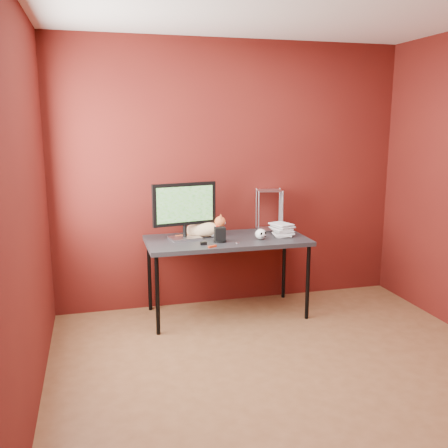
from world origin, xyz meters
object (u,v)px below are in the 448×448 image
object	(u,v)px
monitor	(185,208)
cat	(204,229)
speaker	(220,235)
book_stack	(276,169)
desk	(227,244)
skull_mug	(261,234)

from	to	relation	value
monitor	cat	size ratio (longest dim) A/B	1.30
monitor	speaker	distance (m)	0.41
speaker	book_stack	bearing A→B (deg)	15.86
desk	speaker	size ratio (longest dim) A/B	11.10
cat	speaker	world-z (taller)	cat
cat	desk	bearing A→B (deg)	-13.30
monitor	book_stack	distance (m)	0.93
monitor	skull_mug	world-z (taller)	monitor
monitor	speaker	size ratio (longest dim) A/B	4.48
desk	book_stack	size ratio (longest dim) A/B	1.18
monitor	speaker	xyz separation A→B (m)	(0.29, -0.19, -0.23)
cat	book_stack	xyz separation A→B (m)	(0.66, -0.13, 0.56)
skull_mug	speaker	bearing A→B (deg)	164.42
cat	book_stack	distance (m)	0.88
skull_mug	desk	bearing A→B (deg)	143.10
cat	skull_mug	distance (m)	0.54
monitor	desk	bearing A→B (deg)	-20.70
desk	monitor	size ratio (longest dim) A/B	2.48
monitor	skull_mug	size ratio (longest dim) A/B	5.71
monitor	book_stack	size ratio (longest dim) A/B	0.48
desk	cat	world-z (taller)	cat
skull_mug	speaker	distance (m)	0.39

